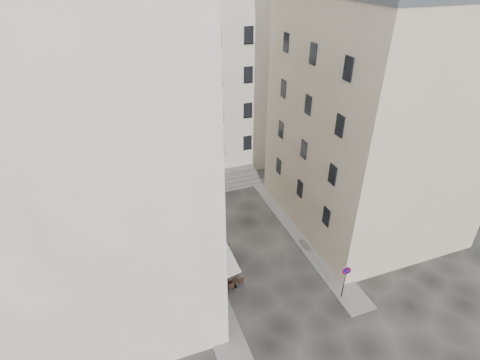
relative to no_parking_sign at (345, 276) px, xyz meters
name	(u,v)px	position (x,y,z in m)	size (l,w,h in m)	color
ground	(264,268)	(-3.82, 4.36, -2.01)	(90.00, 90.00, 0.00)	black
sidewalk_left	(193,248)	(-8.32, 8.36, -1.95)	(2.00, 22.00, 0.12)	slate
sidewalk_right	(299,231)	(0.68, 7.36, -1.95)	(2.00, 18.00, 0.12)	slate
building_left	(85,149)	(-14.32, 7.36, 8.30)	(12.20, 16.20, 20.60)	beige
building_right	(375,117)	(6.68, 7.86, 7.30)	(12.20, 14.20, 18.60)	#C7B494
building_back	(185,78)	(-4.82, 23.36, 7.30)	(18.20, 10.20, 18.60)	beige
cafe_storefront	(204,255)	(-8.14, 5.36, -0.13)	(1.74, 7.30, 3.50)	#440910
stone_steps	(215,182)	(-3.82, 16.93, -1.61)	(9.00, 3.15, 0.80)	#595654
bollard_near	(227,284)	(-7.07, 3.36, -1.48)	(0.12, 0.12, 0.98)	black
bollard_mid	(213,252)	(-7.07, 6.86, -1.48)	(0.12, 0.12, 0.98)	black
bollard_far	(201,225)	(-7.07, 10.36, -1.48)	(0.12, 0.12, 0.98)	black
no_parking_sign	(345,276)	(0.00, 0.00, 0.00)	(0.63, 0.19, 2.84)	black
bistro_table_a	(225,288)	(-7.32, 3.19, -1.56)	(1.25, 0.59, 0.88)	black
bistro_table_b	(235,282)	(-6.49, 3.44, -1.59)	(1.17, 0.55, 0.82)	black
bistro_table_c	(223,267)	(-6.80, 5.16, -1.60)	(1.14, 0.53, 0.80)	black
bistro_table_d	(221,248)	(-6.29, 7.14, -1.57)	(1.21, 0.57, 0.85)	black
bistro_table_e	(200,234)	(-7.42, 9.29, -1.53)	(1.34, 0.63, 0.94)	black
pedestrian	(223,256)	(-6.56, 5.82, -1.17)	(0.61, 0.40, 1.68)	black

